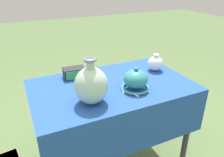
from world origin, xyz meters
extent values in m
cylinder|color=#38383D|center=(0.51, -0.29, 0.36)|extent=(0.04, 0.04, 0.73)
cylinder|color=#38383D|center=(-0.51, 0.29, 0.36)|extent=(0.04, 0.04, 0.73)
cylinder|color=#38383D|center=(0.51, 0.29, 0.36)|extent=(0.04, 0.04, 0.73)
cube|color=#38383D|center=(0.00, 0.00, 0.74)|extent=(1.12, 0.68, 0.03)
cube|color=#234C9E|center=(0.00, 0.00, 0.76)|extent=(1.14, 0.70, 0.01)
cube|color=#234C9E|center=(0.00, -0.35, 0.59)|extent=(1.14, 0.01, 0.34)
ellipsoid|color=#A8CCB7|center=(-0.21, -0.17, 0.88)|extent=(0.20, 0.20, 0.23)
cylinder|color=#A8CCB7|center=(-0.21, -0.17, 1.01)|extent=(0.05, 0.05, 0.05)
torus|color=slate|center=(-0.21, -0.17, 1.04)|extent=(0.08, 0.08, 0.02)
torus|color=teal|center=(0.11, -0.13, 0.77)|extent=(0.20, 0.20, 0.02)
ellipsoid|color=teal|center=(0.11, -0.13, 0.84)|extent=(0.17, 0.17, 0.12)
sphere|color=teal|center=(0.11, -0.13, 0.91)|extent=(0.03, 0.03, 0.03)
cone|color=white|center=(0.21, -0.13, 0.77)|extent=(0.01, 0.04, 0.03)
cone|color=white|center=(0.16, -0.05, 0.77)|extent=(0.04, 0.03, 0.03)
cone|color=white|center=(0.07, -0.05, 0.77)|extent=(0.04, 0.03, 0.03)
cone|color=white|center=(0.02, -0.13, 0.77)|extent=(0.01, 0.04, 0.03)
cone|color=white|center=(0.07, -0.22, 0.77)|extent=(0.04, 0.03, 0.03)
cone|color=white|center=(0.16, -0.22, 0.77)|extent=(0.04, 0.03, 0.03)
cube|color=#232328|center=(-0.21, 0.23, 0.80)|extent=(0.17, 0.11, 0.08)
cube|color=green|center=(-0.21, 0.18, 0.80)|extent=(0.14, 0.02, 0.06)
ellipsoid|color=gold|center=(-0.15, 0.04, 0.80)|extent=(0.14, 0.14, 0.07)
ellipsoid|color=white|center=(0.43, 0.08, 0.82)|extent=(0.12, 0.12, 0.12)
cylinder|color=white|center=(0.43, 0.08, 0.89)|extent=(0.05, 0.05, 0.02)
camera|label=1|loc=(-0.59, -1.26, 1.47)|focal=35.00mm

